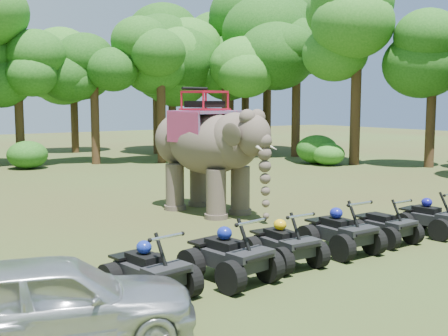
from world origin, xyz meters
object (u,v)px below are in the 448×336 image
at_px(atv_0, 149,263).
at_px(atv_1, 230,248).
at_px(atv_5, 431,212).
at_px(atv_2, 284,238).
at_px(parked_car, 55,302).
at_px(elephant, 207,150).
at_px(atv_3, 341,226).
at_px(atv_4, 385,220).

relative_size(atv_0, atv_1, 0.94).
bearing_deg(atv_0, atv_5, -8.19).
relative_size(atv_1, atv_2, 1.08).
bearing_deg(parked_car, atv_0, -44.06).
height_order(elephant, parked_car, elephant).
bearing_deg(atv_3, parked_car, -169.44).
xyz_separation_m(atv_0, atv_2, (3.47, 0.10, -0.01)).
distance_m(parked_car, atv_1, 4.15).
bearing_deg(atv_5, atv_0, 173.80).
distance_m(elephant, atv_4, 6.56).
distance_m(atv_1, atv_2, 1.68).
xyz_separation_m(elephant, atv_3, (-0.09, -6.23, -1.40)).
bearing_deg(atv_2, atv_0, -176.95).
xyz_separation_m(atv_3, atv_5, (3.50, -0.09, -0.05)).
relative_size(atv_3, atv_4, 1.13).
bearing_deg(atv_1, atv_5, -7.13).
relative_size(elephant, parked_car, 1.17).
distance_m(parked_car, atv_3, 7.63).
bearing_deg(elephant, atv_5, -71.03).
bearing_deg(elephant, atv_2, -116.56).
bearing_deg(atv_0, atv_2, -6.76).
bearing_deg(atv_4, elephant, 102.80).
xyz_separation_m(elephant, atv_0, (-5.40, -6.35, -1.43)).
relative_size(atv_2, atv_3, 0.94).
height_order(elephant, atv_2, elephant).
bearing_deg(atv_3, elephant, 89.31).
distance_m(atv_4, atv_5, 1.81).
distance_m(atv_2, atv_3, 1.84).
distance_m(elephant, atv_5, 7.32).
xyz_separation_m(atv_1, atv_4, (5.20, 0.30, -0.09)).
bearing_deg(atv_5, parked_car, -179.76).
xyz_separation_m(atv_1, atv_2, (1.67, 0.23, -0.05)).
bearing_deg(atv_0, atv_3, -7.07).
xyz_separation_m(parked_car, atv_1, (4.00, 1.12, -0.03)).
distance_m(atv_2, atv_4, 3.54).
height_order(atv_0, atv_3, atv_3).
relative_size(elephant, atv_2, 2.87).
bearing_deg(atv_1, atv_4, -5.21).
distance_m(atv_3, atv_4, 1.70).
height_order(atv_0, atv_1, atv_1).
xyz_separation_m(elephant, atv_4, (1.60, -6.18, -1.48)).
relative_size(elephant, atv_4, 3.05).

